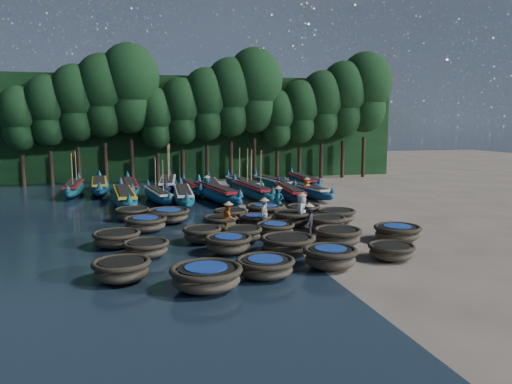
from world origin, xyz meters
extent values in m
plane|color=gray|center=(0.00, 0.00, 0.00)|extent=(120.00, 120.00, 0.00)
cube|color=black|center=(0.00, 23.50, 5.00)|extent=(40.00, 3.00, 10.00)
ellipsoid|color=brown|center=(-7.45, -8.87, 0.35)|extent=(2.51, 2.51, 0.70)
torus|color=#352D1F|center=(-7.45, -8.87, 0.68)|extent=(2.10, 2.10, 0.21)
cylinder|color=black|center=(-7.45, -8.87, 0.72)|extent=(1.58, 1.58, 0.06)
ellipsoid|color=brown|center=(-4.66, -10.53, 0.37)|extent=(2.45, 2.45, 0.74)
torus|color=#352D1F|center=(-4.66, -10.53, 0.72)|extent=(2.50, 2.50, 0.22)
cylinder|color=black|center=(-4.66, -10.53, 0.76)|extent=(1.91, 1.91, 0.07)
cylinder|color=navy|center=(-4.66, -10.53, 0.81)|extent=(1.47, 1.47, 0.04)
ellipsoid|color=brown|center=(-2.36, -9.68, 0.32)|extent=(2.46, 2.46, 0.65)
torus|color=#352D1F|center=(-2.36, -9.68, 0.63)|extent=(2.19, 2.19, 0.20)
cylinder|color=black|center=(-2.36, -9.68, 0.67)|extent=(1.67, 1.67, 0.06)
cylinder|color=navy|center=(-2.36, -9.68, 0.70)|extent=(1.28, 1.28, 0.04)
ellipsoid|color=brown|center=(0.37, -9.25, 0.37)|extent=(2.32, 2.32, 0.75)
torus|color=#352D1F|center=(0.37, -9.25, 0.72)|extent=(2.15, 2.15, 0.23)
cylinder|color=black|center=(0.37, -9.25, 0.77)|extent=(1.61, 1.61, 0.07)
cylinder|color=navy|center=(0.37, -9.25, 0.81)|extent=(1.24, 1.24, 0.05)
ellipsoid|color=brown|center=(3.32, -8.67, 0.29)|extent=(2.20, 2.20, 0.58)
torus|color=#352D1F|center=(3.32, -8.67, 0.56)|extent=(1.94, 1.94, 0.18)
cylinder|color=black|center=(3.32, -8.67, 0.60)|extent=(1.48, 1.48, 0.05)
ellipsoid|color=brown|center=(-6.49, -5.83, 0.31)|extent=(2.32, 2.32, 0.63)
torus|color=#352D1F|center=(-6.49, -5.83, 0.61)|extent=(1.94, 1.94, 0.19)
cylinder|color=black|center=(-6.49, -5.83, 0.65)|extent=(1.47, 1.47, 0.06)
ellipsoid|color=brown|center=(-3.02, -6.09, 0.35)|extent=(2.19, 2.19, 0.70)
torus|color=#352D1F|center=(-3.02, -6.09, 0.68)|extent=(2.06, 2.06, 0.21)
cylinder|color=black|center=(-3.02, -6.09, 0.72)|extent=(1.55, 1.55, 0.06)
cylinder|color=navy|center=(-3.02, -6.09, 0.76)|extent=(1.19, 1.19, 0.04)
ellipsoid|color=brown|center=(-0.54, -6.71, 0.34)|extent=(2.54, 2.54, 0.68)
torus|color=#352D1F|center=(-0.54, -6.71, 0.66)|extent=(2.34, 2.34, 0.21)
cylinder|color=black|center=(-0.54, -6.71, 0.71)|extent=(1.79, 1.79, 0.06)
ellipsoid|color=brown|center=(2.07, -6.06, 0.37)|extent=(2.21, 2.21, 0.74)
torus|color=#352D1F|center=(2.07, -6.06, 0.72)|extent=(2.21, 2.21, 0.22)
cylinder|color=black|center=(2.07, -6.06, 0.76)|extent=(1.66, 1.66, 0.07)
ellipsoid|color=brown|center=(5.24, -5.82, 0.33)|extent=(2.57, 2.57, 0.67)
torus|color=#352D1F|center=(5.24, -5.82, 0.65)|extent=(2.24, 2.24, 0.20)
cylinder|color=black|center=(5.24, -5.82, 0.69)|extent=(1.71, 1.71, 0.06)
cylinder|color=navy|center=(5.24, -5.82, 0.73)|extent=(1.32, 1.32, 0.04)
ellipsoid|color=brown|center=(-7.72, -3.68, 0.32)|extent=(2.46, 2.46, 0.64)
torus|color=#352D1F|center=(-7.72, -3.68, 0.62)|extent=(2.17, 2.17, 0.19)
cylinder|color=black|center=(-7.72, -3.68, 0.66)|extent=(1.66, 1.66, 0.06)
ellipsoid|color=brown|center=(-3.84, -3.86, 0.33)|extent=(2.15, 2.15, 0.65)
torus|color=#352D1F|center=(-3.84, -3.86, 0.63)|extent=(1.86, 1.86, 0.20)
cylinder|color=black|center=(-3.84, -3.86, 0.67)|extent=(1.39, 1.39, 0.06)
ellipsoid|color=brown|center=(-1.99, -4.35, 0.33)|extent=(1.79, 1.79, 0.65)
torus|color=#352D1F|center=(-1.99, -4.35, 0.63)|extent=(1.85, 1.85, 0.20)
cylinder|color=black|center=(-1.99, -4.35, 0.67)|extent=(1.38, 1.38, 0.06)
ellipsoid|color=brown|center=(-0.18, -3.59, 0.31)|extent=(2.20, 2.20, 0.62)
torus|color=#352D1F|center=(-0.18, -3.59, 0.60)|extent=(1.94, 1.94, 0.19)
cylinder|color=black|center=(-0.18, -3.59, 0.64)|extent=(1.47, 1.47, 0.06)
cylinder|color=navy|center=(-0.18, -3.59, 0.68)|extent=(1.13, 1.13, 0.04)
ellipsoid|color=brown|center=(2.73, -3.10, 0.36)|extent=(2.39, 2.39, 0.72)
torus|color=#352D1F|center=(2.73, -3.10, 0.69)|extent=(2.06, 2.06, 0.22)
cylinder|color=black|center=(2.73, -3.10, 0.74)|extent=(1.54, 1.54, 0.07)
ellipsoid|color=brown|center=(-6.35, -0.78, 0.34)|extent=(2.60, 2.60, 0.68)
torus|color=#352D1F|center=(-6.35, -0.78, 0.66)|extent=(2.22, 2.22, 0.21)
cylinder|color=black|center=(-6.35, -0.78, 0.70)|extent=(1.69, 1.69, 0.06)
cylinder|color=navy|center=(-6.35, -0.78, 0.75)|extent=(1.30, 1.30, 0.04)
ellipsoid|color=brown|center=(-2.49, -1.26, 0.32)|extent=(1.91, 1.91, 0.65)
torus|color=#352D1F|center=(-2.49, -1.26, 0.63)|extent=(1.83, 1.83, 0.20)
cylinder|color=black|center=(-2.49, -1.26, 0.67)|extent=(1.37, 1.37, 0.06)
ellipsoid|color=brown|center=(-0.58, -1.18, 0.30)|extent=(2.10, 2.10, 0.61)
torus|color=#352D1F|center=(-0.58, -1.18, 0.59)|extent=(1.83, 1.83, 0.18)
cylinder|color=black|center=(-0.58, -1.18, 0.62)|extent=(1.38, 1.38, 0.06)
cylinder|color=navy|center=(-0.58, -1.18, 0.66)|extent=(1.06, 1.06, 0.04)
ellipsoid|color=brown|center=(1.44, -1.39, 0.37)|extent=(2.09, 2.09, 0.73)
torus|color=#352D1F|center=(1.44, -1.39, 0.71)|extent=(2.09, 2.09, 0.22)
cylinder|color=black|center=(1.44, -1.39, 0.75)|extent=(1.56, 1.56, 0.07)
ellipsoid|color=brown|center=(4.15, -1.11, 0.34)|extent=(2.29, 2.29, 0.68)
torus|color=#352D1F|center=(4.15, -1.11, 0.66)|extent=(2.18, 2.18, 0.21)
cylinder|color=black|center=(4.15, -1.11, 0.70)|extent=(1.65, 1.65, 0.06)
ellipsoid|color=brown|center=(-6.98, 2.40, 0.33)|extent=(2.40, 2.40, 0.65)
torus|color=#352D1F|center=(-6.98, 2.40, 0.63)|extent=(1.98, 1.98, 0.20)
cylinder|color=black|center=(-6.98, 2.40, 0.67)|extent=(1.50, 1.50, 0.06)
ellipsoid|color=brown|center=(-5.01, 1.24, 0.35)|extent=(2.89, 2.89, 0.69)
torus|color=#352D1F|center=(-5.01, 1.24, 0.67)|extent=(2.39, 2.39, 0.21)
cylinder|color=black|center=(-5.01, 1.24, 0.71)|extent=(1.83, 1.83, 0.06)
cylinder|color=navy|center=(-5.01, 1.24, 0.75)|extent=(1.41, 1.41, 0.04)
ellipsoid|color=brown|center=(-1.58, 0.64, 0.32)|extent=(2.17, 2.17, 0.64)
torus|color=#352D1F|center=(-1.58, 0.64, 0.62)|extent=(1.91, 1.91, 0.19)
cylinder|color=black|center=(-1.58, 0.64, 0.66)|extent=(1.44, 1.44, 0.06)
ellipsoid|color=brown|center=(0.58, 0.97, 0.38)|extent=(2.40, 2.40, 0.76)
torus|color=#352D1F|center=(0.58, 0.97, 0.73)|extent=(2.32, 2.32, 0.23)
cylinder|color=black|center=(0.58, 0.97, 0.78)|extent=(1.76, 1.76, 0.07)
cylinder|color=navy|center=(0.58, 0.97, 0.82)|extent=(1.35, 1.35, 0.05)
ellipsoid|color=brown|center=(2.79, 0.57, 0.36)|extent=(1.95, 1.95, 0.71)
torus|color=#352D1F|center=(2.79, 0.57, 0.69)|extent=(2.01, 2.01, 0.22)
cylinder|color=black|center=(2.79, 0.57, 0.74)|extent=(1.51, 1.51, 0.06)
ellipsoid|color=#0E4052|center=(-7.43, 7.61, 0.55)|extent=(2.19, 8.82, 1.09)
cone|color=#0E4052|center=(-7.74, 11.85, 1.25)|extent=(0.48, 0.48, 0.65)
cone|color=#0E4052|center=(-7.13, 3.36, 1.20)|extent=(0.48, 0.48, 0.55)
cube|color=gold|center=(-7.43, 7.61, 1.00)|extent=(1.62, 6.83, 0.13)
cube|color=black|center=(-7.43, 7.61, 1.09)|extent=(1.27, 5.94, 0.11)
ellipsoid|color=navy|center=(-5.16, 8.82, 0.44)|extent=(2.39, 7.15, 0.88)
cone|color=navy|center=(-5.71, 12.21, 1.01)|extent=(0.39, 0.39, 0.53)
cone|color=navy|center=(-4.61, 5.43, 0.97)|extent=(0.39, 0.39, 0.44)
cube|color=silver|center=(-5.16, 8.82, 0.81)|extent=(1.79, 5.53, 0.11)
cube|color=black|center=(-5.16, 8.82, 0.88)|extent=(1.44, 4.80, 0.09)
cylinder|color=#997F4C|center=(-5.24, 9.88, 1.85)|extent=(0.06, 0.21, 2.46)
cylinder|color=#997F4C|center=(-4.86, 7.53, 1.85)|extent=(0.06, 0.21, 2.46)
plane|color=red|center=(-4.73, 7.55, 2.92)|extent=(0.00, 0.31, 0.31)
ellipsoid|color=#0E4052|center=(-3.48, 7.67, 0.51)|extent=(1.88, 8.18, 1.02)
cone|color=#0E4052|center=(-3.28, 11.63, 1.17)|extent=(0.45, 0.45, 0.61)
cone|color=#0E4052|center=(-3.68, 3.72, 1.12)|extent=(0.45, 0.45, 0.51)
cube|color=silver|center=(-3.48, 7.67, 0.93)|extent=(1.39, 6.34, 0.12)
cube|color=black|center=(-3.48, 7.67, 1.02)|extent=(1.07, 5.51, 0.10)
ellipsoid|color=navy|center=(-1.05, 8.01, 0.55)|extent=(3.04, 8.95, 1.10)
cone|color=navy|center=(-1.77, 12.25, 1.27)|extent=(0.48, 0.48, 0.66)
cone|color=navy|center=(-0.33, 3.78, 1.21)|extent=(0.48, 0.48, 0.55)
cube|color=maroon|center=(-1.05, 8.01, 1.01)|extent=(2.28, 6.92, 0.13)
cube|color=black|center=(-1.05, 8.01, 1.10)|extent=(1.84, 6.00, 0.11)
ellipsoid|color=#0E4052|center=(1.68, 8.81, 0.52)|extent=(2.42, 8.41, 1.04)
cone|color=#0E4052|center=(1.23, 12.82, 1.19)|extent=(0.46, 0.46, 0.62)
cone|color=#0E4052|center=(2.14, 4.79, 1.14)|extent=(0.46, 0.46, 0.52)
cube|color=maroon|center=(1.68, 8.81, 0.95)|extent=(1.81, 6.51, 0.12)
cube|color=black|center=(1.68, 8.81, 1.04)|extent=(1.44, 5.65, 0.10)
cylinder|color=#997F4C|center=(1.65, 10.05, 2.18)|extent=(0.07, 0.25, 2.90)
cylinder|color=#997F4C|center=(1.96, 7.27, 2.18)|extent=(0.07, 0.25, 2.90)
plane|color=red|center=(2.12, 7.29, 3.44)|extent=(0.00, 0.36, 0.36)
ellipsoid|color=#10193C|center=(4.15, 7.36, 0.49)|extent=(2.02, 7.86, 0.97)
cone|color=#10193C|center=(4.45, 11.13, 1.12)|extent=(0.43, 0.43, 0.58)
cone|color=#10193C|center=(3.85, 3.58, 1.07)|extent=(0.43, 0.43, 0.49)
cube|color=maroon|center=(4.15, 7.36, 0.89)|extent=(1.50, 6.09, 0.12)
cube|color=black|center=(4.15, 7.36, 0.97)|extent=(1.17, 5.29, 0.10)
ellipsoid|color=navy|center=(5.77, 8.30, 0.45)|extent=(2.55, 7.39, 0.91)
cone|color=navy|center=(5.16, 11.79, 1.04)|extent=(0.40, 0.40, 0.55)
cone|color=navy|center=(6.39, 4.81, 1.00)|extent=(0.40, 0.40, 0.45)
cube|color=silver|center=(5.77, 8.30, 0.84)|extent=(1.92, 5.71, 0.11)
cube|color=black|center=(5.77, 8.30, 0.91)|extent=(1.55, 4.95, 0.09)
ellipsoid|color=#0E4052|center=(-11.28, 13.94, 0.48)|extent=(1.45, 7.67, 0.96)
cone|color=#0E4052|center=(-11.24, 17.68, 1.10)|extent=(0.42, 0.42, 0.57)
cone|color=#0E4052|center=(-11.32, 10.21, 1.05)|extent=(0.42, 0.42, 0.48)
cube|color=maroon|center=(-11.28, 13.94, 0.88)|extent=(1.06, 5.94, 0.11)
cube|color=black|center=(-11.28, 13.94, 0.96)|extent=(0.80, 5.17, 0.10)
cylinder|color=#997F4C|center=(-11.17, 15.09, 2.01)|extent=(0.07, 0.23, 2.68)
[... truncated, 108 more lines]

